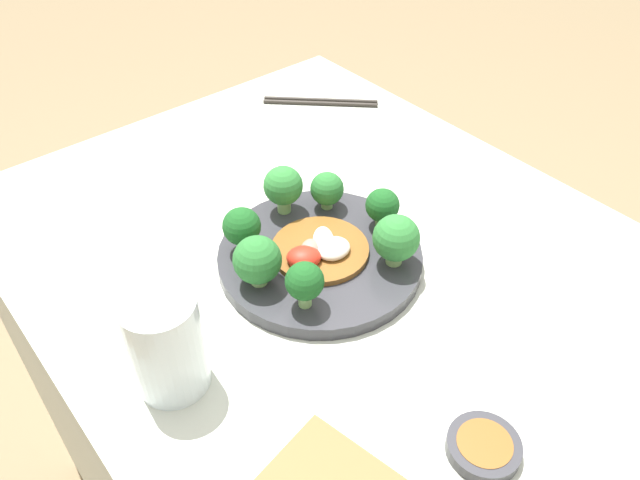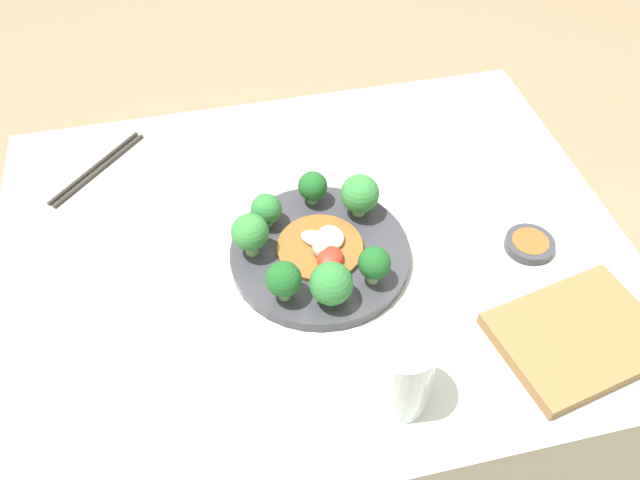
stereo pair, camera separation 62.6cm
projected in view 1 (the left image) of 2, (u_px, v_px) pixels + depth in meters
The scene contains 13 objects.
table at pixel (330, 418), 1.07m from camera, with size 0.93×0.73×0.78m.
plate at pixel (320, 257), 0.80m from camera, with size 0.26×0.26×0.02m.
broccoli_southwest at pixel (396, 239), 0.75m from camera, with size 0.06×0.06×0.07m.
broccoli_south at pixel (382, 206), 0.81m from camera, with size 0.04×0.04×0.06m.
broccoli_east at pixel (283, 186), 0.83m from camera, with size 0.05×0.05×0.07m.
broccoli_northeast at pixel (242, 227), 0.77m from camera, with size 0.05×0.05×0.06m.
broccoli_north at pixel (255, 259), 0.73m from camera, with size 0.06×0.06×0.07m.
broccoli_northwest at pixel (305, 282), 0.70m from camera, with size 0.04×0.04×0.06m.
broccoli_southeast at pixel (327, 189), 0.84m from camera, with size 0.05×0.05×0.05m.
stirfry_center at pixel (319, 250), 0.78m from camera, with size 0.12×0.12×0.03m.
drinking_glass at pixel (166, 344), 0.62m from camera, with size 0.08×0.08×0.12m.
chopsticks at pixel (321, 102), 1.11m from camera, with size 0.15×0.16×0.01m.
sauce_dish at pixel (484, 447), 0.60m from camera, with size 0.07×0.07×0.02m.
Camera 1 is at (-0.45, 0.40, 1.33)m, focal length 35.00 mm.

